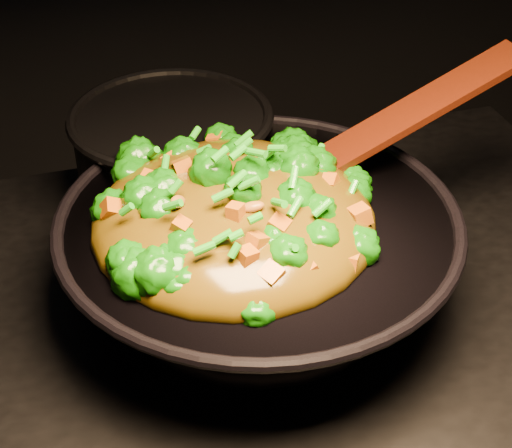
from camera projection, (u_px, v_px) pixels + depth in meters
name	position (u px, v px, depth m)	size (l,w,h in m)	color
wok	(258.00, 261.00, 0.88)	(0.43, 0.43, 0.12)	black
stir_fry	(233.00, 185.00, 0.80)	(0.30, 0.30, 0.10)	#146C07
spatula	(394.00, 123.00, 0.90)	(0.34, 0.05, 0.01)	#391504
back_pot	(174.00, 160.00, 1.03)	(0.25, 0.25, 0.14)	black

